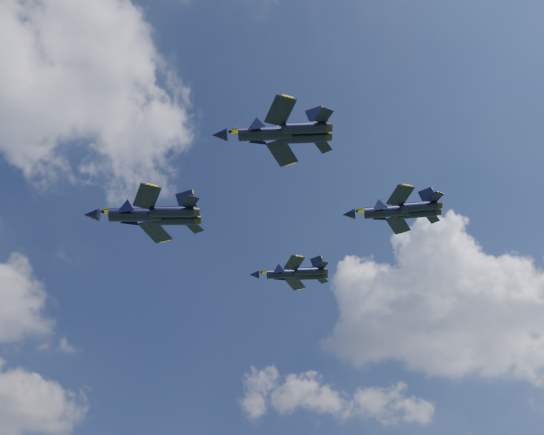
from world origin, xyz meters
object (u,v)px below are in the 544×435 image
at_px(jet_left, 261,133).
at_px(jet_slot, 383,211).
at_px(jet_lead, 132,214).
at_px(jet_right, 282,273).

bearing_deg(jet_left, jet_slot, -44.78).
xyz_separation_m(jet_lead, jet_left, (7.62, -24.06, 0.15)).
distance_m(jet_lead, jet_slot, 36.93).
relative_size(jet_lead, jet_right, 1.30).
relative_size(jet_left, jet_right, 1.13).
height_order(jet_left, jet_right, jet_right).
relative_size(jet_lead, jet_slot, 1.26).
height_order(jet_right, jet_slot, jet_right).
distance_m(jet_left, jet_slot, 23.87).
distance_m(jet_lead, jet_left, 25.24).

